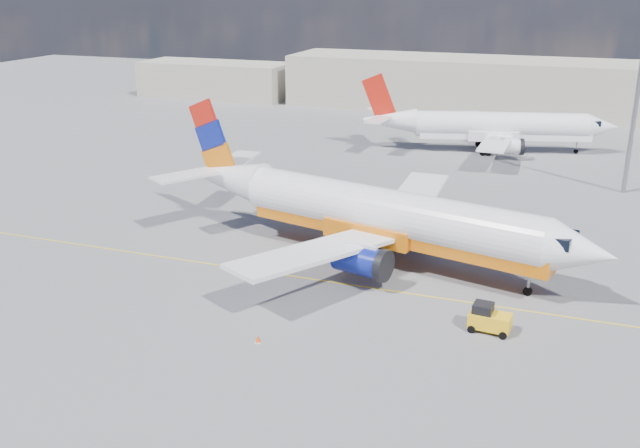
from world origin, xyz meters
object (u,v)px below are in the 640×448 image
(second_jet, at_px, (492,126))
(gse_tug, at_px, (489,319))
(main_jet, at_px, (376,214))
(traffic_cone, at_px, (258,339))

(second_jet, bearing_deg, gse_tug, -97.44)
(second_jet, distance_m, gse_tug, 47.57)
(main_jet, height_order, second_jet, main_jet)
(gse_tug, bearing_deg, traffic_cone, -148.87)
(main_jet, relative_size, gse_tug, 13.96)
(gse_tug, bearing_deg, second_jet, 102.34)
(main_jet, distance_m, gse_tug, 13.29)
(main_jet, relative_size, second_jet, 1.16)
(gse_tug, height_order, traffic_cone, gse_tug)
(traffic_cone, bearing_deg, second_jet, 83.18)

